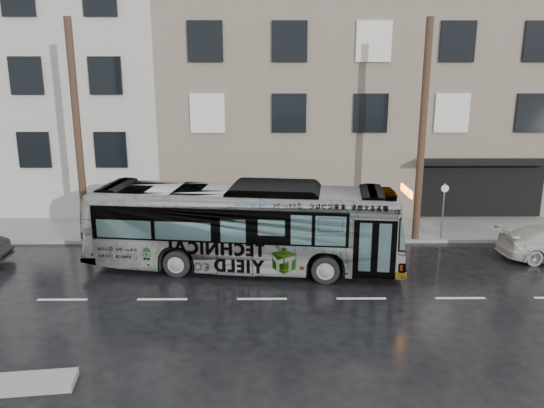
% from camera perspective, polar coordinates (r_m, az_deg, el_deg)
% --- Properties ---
extents(ground, '(120.00, 120.00, 0.00)m').
position_cam_1_polar(ground, '(19.59, -1.02, -7.16)').
color(ground, black).
rests_on(ground, ground).
extents(sidewalk, '(90.00, 3.60, 0.15)m').
position_cam_1_polar(sidewalk, '(24.20, -0.92, -2.77)').
color(sidewalk, gray).
rests_on(sidewalk, ground).
extents(building_taupe, '(20.00, 12.00, 11.00)m').
position_cam_1_polar(building_taupe, '(31.36, 8.48, 11.05)').
color(building_taupe, gray).
rests_on(building_taupe, ground).
extents(utility_pole_front, '(0.30, 0.30, 9.00)m').
position_cam_1_polar(utility_pole_front, '(22.59, 15.86, 7.34)').
color(utility_pole_front, '#493224').
rests_on(utility_pole_front, sidewalk).
extents(utility_pole_rear, '(0.30, 0.30, 9.00)m').
position_cam_1_polar(utility_pole_rear, '(23.01, -20.17, 7.13)').
color(utility_pole_rear, '#493224').
rests_on(utility_pole_rear, sidewalk).
extents(sign_post, '(0.06, 0.06, 2.40)m').
position_cam_1_polar(sign_post, '(23.51, 17.90, -0.75)').
color(sign_post, slate).
rests_on(sign_post, sidewalk).
extents(bus, '(11.72, 4.11, 3.19)m').
position_cam_1_polar(bus, '(19.40, -3.05, -2.41)').
color(bus, '#B2B2B2').
rests_on(bus, ground).
extents(slush_pile, '(1.89, 1.02, 0.18)m').
position_cam_1_polar(slush_pile, '(14.10, -24.13, -17.13)').
color(slush_pile, '#9E9C96').
rests_on(slush_pile, ground).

